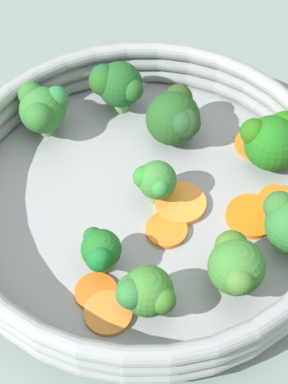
{
  "coord_description": "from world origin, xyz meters",
  "views": [
    {
      "loc": [
        -0.31,
        -0.03,
        0.43
      ],
      "look_at": [
        0.0,
        0.0,
        0.03
      ],
      "focal_mm": 60.0,
      "sensor_mm": 36.0,
      "label": 1
    }
  ],
  "objects_px": {
    "carrot_slice_2": "(166,230)",
    "broccoli_floret_5": "(155,181)",
    "broccoli_floret_4": "(42,109)",
    "broccoli_floret_3": "(116,84)",
    "broccoli_floret_1": "(100,251)",
    "broccoli_floret_2": "(236,265)",
    "broccoli_floret_6": "(145,292)",
    "carrot_slice_5": "(252,216)",
    "carrot_slice_0": "(96,292)",
    "broccoli_floret_0": "(273,140)",
    "carrot_slice_6": "(255,144)",
    "carrot_slice_1": "(278,201)",
    "broccoli_floret_8": "(176,117)",
    "skillet": "(144,207)",
    "carrot_slice_3": "(180,204)",
    "carrot_slice_4": "(108,313)"
  },
  "relations": [
    {
      "from": "skillet",
      "to": "broccoli_floret_8",
      "type": "bearing_deg",
      "value": -15.86
    },
    {
      "from": "carrot_slice_2",
      "to": "broccoli_floret_0",
      "type": "bearing_deg",
      "value": -45.48
    },
    {
      "from": "broccoli_floret_1",
      "to": "carrot_slice_3",
      "type": "bearing_deg",
      "value": -41.11
    },
    {
      "from": "carrot_slice_3",
      "to": "carrot_slice_5",
      "type": "distance_m",
      "value": 0.06
    },
    {
      "from": "carrot_slice_6",
      "to": "broccoli_floret_4",
      "type": "distance_m",
      "value": 0.19
    },
    {
      "from": "carrot_slice_1",
      "to": "broccoli_floret_8",
      "type": "relative_size",
      "value": 0.61
    },
    {
      "from": "broccoli_floret_5",
      "to": "carrot_slice_2",
      "type": "bearing_deg",
      "value": -159.6
    },
    {
      "from": "carrot_slice_4",
      "to": "broccoli_floret_0",
      "type": "xyz_separation_m",
      "value": [
        0.16,
        -0.12,
        0.02
      ]
    },
    {
      "from": "broccoli_floret_2",
      "to": "broccoli_floret_8",
      "type": "xyz_separation_m",
      "value": [
        0.14,
        0.05,
        -0.0
      ]
    },
    {
      "from": "carrot_slice_3",
      "to": "carrot_slice_4",
      "type": "distance_m",
      "value": 0.11
    },
    {
      "from": "skillet",
      "to": "carrot_slice_5",
      "type": "xyz_separation_m",
      "value": [
        -0.01,
        -0.09,
        0.01
      ]
    },
    {
      "from": "carrot_slice_0",
      "to": "broccoli_floret_2",
      "type": "bearing_deg",
      "value": -81.22
    },
    {
      "from": "broccoli_floret_1",
      "to": "broccoli_floret_3",
      "type": "xyz_separation_m",
      "value": [
        0.17,
        0.01,
        0.01
      ]
    },
    {
      "from": "carrot_slice_6",
      "to": "broccoli_floret_2",
      "type": "distance_m",
      "value": 0.14
    },
    {
      "from": "broccoli_floret_1",
      "to": "broccoli_floret_2",
      "type": "xyz_separation_m",
      "value": [
        -0.01,
        -0.1,
        0.0
      ]
    },
    {
      "from": "carrot_slice_4",
      "to": "broccoli_floret_5",
      "type": "xyz_separation_m",
      "value": [
        0.11,
        -0.03,
        0.02
      ]
    },
    {
      "from": "carrot_slice_1",
      "to": "carrot_slice_3",
      "type": "bearing_deg",
      "value": 98.08
    },
    {
      "from": "carrot_slice_3",
      "to": "broccoli_floret_4",
      "type": "xyz_separation_m",
      "value": [
        0.07,
        0.12,
        0.03
      ]
    },
    {
      "from": "carrot_slice_3",
      "to": "carrot_slice_5",
      "type": "height_order",
      "value": "same"
    },
    {
      "from": "carrot_slice_5",
      "to": "broccoli_floret_1",
      "type": "xyz_separation_m",
      "value": [
        -0.06,
        0.11,
        0.02
      ]
    },
    {
      "from": "carrot_slice_5",
      "to": "broccoli_floret_6",
      "type": "distance_m",
      "value": 0.12
    },
    {
      "from": "broccoli_floret_1",
      "to": "broccoli_floret_5",
      "type": "bearing_deg",
      "value": -26.68
    },
    {
      "from": "carrot_slice_3",
      "to": "carrot_slice_6",
      "type": "bearing_deg",
      "value": -40.73
    },
    {
      "from": "broccoli_floret_2",
      "to": "carrot_slice_1",
      "type": "bearing_deg",
      "value": -24.63
    },
    {
      "from": "carrot_slice_1",
      "to": "carrot_slice_3",
      "type": "relative_size",
      "value": 0.77
    },
    {
      "from": "broccoli_floret_1",
      "to": "skillet",
      "type": "bearing_deg",
      "value": -22.09
    },
    {
      "from": "carrot_slice_3",
      "to": "broccoli_floret_2",
      "type": "height_order",
      "value": "broccoli_floret_2"
    },
    {
      "from": "carrot_slice_5",
      "to": "broccoli_floret_0",
      "type": "distance_m",
      "value": 0.07
    },
    {
      "from": "carrot_slice_2",
      "to": "carrot_slice_3",
      "type": "relative_size",
      "value": 0.79
    },
    {
      "from": "broccoli_floret_4",
      "to": "broccoli_floret_5",
      "type": "bearing_deg",
      "value": -123.04
    },
    {
      "from": "carrot_slice_4",
      "to": "carrot_slice_6",
      "type": "relative_size",
      "value": 1.01
    },
    {
      "from": "carrot_slice_2",
      "to": "carrot_slice_0",
      "type": "bearing_deg",
      "value": 140.87
    },
    {
      "from": "carrot_slice_2",
      "to": "broccoli_floret_4",
      "type": "bearing_deg",
      "value": 49.39
    },
    {
      "from": "broccoli_floret_6",
      "to": "carrot_slice_6",
      "type": "bearing_deg",
      "value": -26.29
    },
    {
      "from": "broccoli_floret_2",
      "to": "broccoli_floret_6",
      "type": "xyz_separation_m",
      "value": [
        -0.03,
        0.06,
        -0.0
      ]
    },
    {
      "from": "carrot_slice_2",
      "to": "broccoli_floret_8",
      "type": "bearing_deg",
      "value": -0.36
    },
    {
      "from": "carrot_slice_0",
      "to": "broccoli_floret_0",
      "type": "height_order",
      "value": "broccoli_floret_0"
    },
    {
      "from": "broccoli_floret_4",
      "to": "broccoli_floret_6",
      "type": "distance_m",
      "value": 0.2
    },
    {
      "from": "carrot_slice_1",
      "to": "carrot_slice_5",
      "type": "bearing_deg",
      "value": 129.79
    },
    {
      "from": "broccoli_floret_0",
      "to": "broccoli_floret_1",
      "type": "bearing_deg",
      "value": 132.8
    },
    {
      "from": "carrot_slice_5",
      "to": "broccoli_floret_8",
      "type": "relative_size",
      "value": 0.79
    },
    {
      "from": "carrot_slice_2",
      "to": "broccoli_floret_5",
      "type": "distance_m",
      "value": 0.04
    },
    {
      "from": "skillet",
      "to": "carrot_slice_4",
      "type": "distance_m",
      "value": 0.1
    },
    {
      "from": "broccoli_floret_4",
      "to": "broccoli_floret_3",
      "type": "bearing_deg",
      "value": -60.19
    },
    {
      "from": "carrot_slice_5",
      "to": "broccoli_floret_4",
      "type": "xyz_separation_m",
      "value": [
        0.08,
        0.18,
        0.03
      ]
    },
    {
      "from": "broccoli_floret_1",
      "to": "broccoli_floret_6",
      "type": "bearing_deg",
      "value": -131.4
    },
    {
      "from": "skillet",
      "to": "broccoli_floret_6",
      "type": "xyz_separation_m",
      "value": [
        -0.1,
        -0.01,
        0.03
      ]
    },
    {
      "from": "carrot_slice_1",
      "to": "broccoli_floret_5",
      "type": "relative_size",
      "value": 0.79
    },
    {
      "from": "carrot_slice_6",
      "to": "broccoli_floret_8",
      "type": "relative_size",
      "value": 0.66
    },
    {
      "from": "carrot_slice_5",
      "to": "broccoli_floret_4",
      "type": "height_order",
      "value": "broccoli_floret_4"
    }
  ]
}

